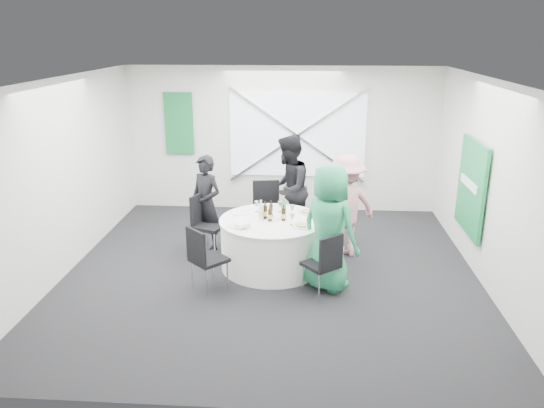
# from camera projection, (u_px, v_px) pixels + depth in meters

# --- Properties ---
(floor) EXTENTS (6.00, 6.00, 0.00)m
(floor) POSITION_uv_depth(u_px,v_px,m) (271.00, 272.00, 7.85)
(floor) COLOR black
(floor) RESTS_ON ground
(ceiling) EXTENTS (6.00, 6.00, 0.00)m
(ceiling) POSITION_uv_depth(u_px,v_px,m) (271.00, 79.00, 6.99)
(ceiling) COLOR white
(ceiling) RESTS_ON wall_back
(wall_back) EXTENTS (6.00, 0.00, 6.00)m
(wall_back) POSITION_uv_depth(u_px,v_px,m) (282.00, 140.00, 10.27)
(wall_back) COLOR silver
(wall_back) RESTS_ON floor
(wall_front) EXTENTS (6.00, 0.00, 6.00)m
(wall_front) POSITION_uv_depth(u_px,v_px,m) (247.00, 274.00, 4.57)
(wall_front) COLOR silver
(wall_front) RESTS_ON floor
(wall_left) EXTENTS (0.00, 6.00, 6.00)m
(wall_left) POSITION_uv_depth(u_px,v_px,m) (63.00, 177.00, 7.62)
(wall_left) COLOR silver
(wall_left) RESTS_ON floor
(wall_right) EXTENTS (0.00, 6.00, 6.00)m
(wall_right) POSITION_uv_depth(u_px,v_px,m) (490.00, 185.00, 7.22)
(wall_right) COLOR silver
(wall_right) RESTS_ON floor
(window_panel) EXTENTS (2.60, 0.03, 1.60)m
(window_panel) POSITION_uv_depth(u_px,v_px,m) (297.00, 135.00, 10.18)
(window_panel) COLOR silver
(window_panel) RESTS_ON wall_back
(window_brace_a) EXTENTS (2.63, 0.05, 1.84)m
(window_brace_a) POSITION_uv_depth(u_px,v_px,m) (297.00, 136.00, 10.14)
(window_brace_a) COLOR silver
(window_brace_a) RESTS_ON window_panel
(window_brace_b) EXTENTS (2.63, 0.05, 1.84)m
(window_brace_b) POSITION_uv_depth(u_px,v_px,m) (297.00, 136.00, 10.14)
(window_brace_b) COLOR silver
(window_brace_b) RESTS_ON window_panel
(green_banner) EXTENTS (0.55, 0.04, 1.20)m
(green_banner) POSITION_uv_depth(u_px,v_px,m) (179.00, 124.00, 10.26)
(green_banner) COLOR #156939
(green_banner) RESTS_ON wall_back
(green_sign) EXTENTS (0.05, 1.20, 1.40)m
(green_sign) POSITION_uv_depth(u_px,v_px,m) (471.00, 187.00, 7.86)
(green_sign) COLOR #188541
(green_sign) RESTS_ON wall_right
(banquet_table) EXTENTS (1.56, 1.56, 0.76)m
(banquet_table) POSITION_uv_depth(u_px,v_px,m) (272.00, 243.00, 7.93)
(banquet_table) COLOR white
(banquet_table) RESTS_ON floor
(chair_back) EXTENTS (0.53, 0.54, 1.03)m
(chair_back) POSITION_uv_depth(u_px,v_px,m) (267.00, 207.00, 8.87)
(chair_back) COLOR black
(chair_back) RESTS_ON floor
(chair_back_left) EXTENTS (0.58, 0.58, 0.97)m
(chair_back_left) POSITION_uv_depth(u_px,v_px,m) (205.00, 219.00, 8.36)
(chair_back_left) COLOR black
(chair_back_left) RESTS_ON floor
(chair_back_right) EXTENTS (0.54, 0.54, 0.85)m
(chair_back_right) POSITION_uv_depth(u_px,v_px,m) (333.00, 221.00, 8.55)
(chair_back_right) COLOR black
(chair_back_right) RESTS_ON floor
(chair_front_right) EXTENTS (0.58, 0.58, 0.90)m
(chair_front_right) POSITION_uv_depth(u_px,v_px,m) (325.00, 261.00, 6.97)
(chair_front_right) COLOR black
(chair_front_right) RESTS_ON floor
(chair_front_left) EXTENTS (0.60, 0.60, 0.94)m
(chair_front_left) POSITION_uv_depth(u_px,v_px,m) (204.00, 255.00, 7.09)
(chair_front_left) COLOR black
(chair_front_left) RESTS_ON floor
(person_man_back_left) EXTENTS (0.68, 0.61, 1.56)m
(person_man_back_left) POSITION_uv_depth(u_px,v_px,m) (206.00, 203.00, 8.48)
(person_man_back_left) COLOR black
(person_man_back_left) RESTS_ON floor
(person_man_back) EXTENTS (0.62, 0.95, 1.80)m
(person_man_back) POSITION_uv_depth(u_px,v_px,m) (288.00, 189.00, 8.81)
(person_man_back) COLOR black
(person_man_back) RESTS_ON floor
(person_woman_pink) EXTENTS (1.16, 0.90, 1.63)m
(person_woman_pink) POSITION_uv_depth(u_px,v_px,m) (345.00, 206.00, 8.22)
(person_woman_pink) COLOR #CB8389
(person_woman_pink) RESTS_ON floor
(person_woman_green) EXTENTS (1.02, 0.97, 1.76)m
(person_woman_green) POSITION_uv_depth(u_px,v_px,m) (329.00, 228.00, 7.13)
(person_woman_green) COLOR #258A59
(person_woman_green) RESTS_ON floor
(plate_back) EXTENTS (0.28, 0.28, 0.01)m
(plate_back) POSITION_uv_depth(u_px,v_px,m) (276.00, 208.00, 8.28)
(plate_back) COLOR white
(plate_back) RESTS_ON banquet_table
(plate_back_left) EXTENTS (0.29, 0.29, 0.01)m
(plate_back_left) POSITION_uv_depth(u_px,v_px,m) (240.00, 212.00, 8.09)
(plate_back_left) COLOR white
(plate_back_left) RESTS_ON banquet_table
(plate_back_right) EXTENTS (0.27, 0.27, 0.04)m
(plate_back_right) POSITION_uv_depth(u_px,v_px,m) (307.00, 212.00, 8.07)
(plate_back_right) COLOR white
(plate_back_right) RESTS_ON banquet_table
(plate_front_right) EXTENTS (0.28, 0.28, 0.04)m
(plate_front_right) POSITION_uv_depth(u_px,v_px,m) (302.00, 226.00, 7.52)
(plate_front_right) COLOR white
(plate_front_right) RESTS_ON banquet_table
(plate_front_left) EXTENTS (0.25, 0.25, 0.01)m
(plate_front_left) POSITION_uv_depth(u_px,v_px,m) (236.00, 226.00, 7.54)
(plate_front_left) COLOR white
(plate_front_left) RESTS_ON banquet_table
(napkin) EXTENTS (0.23, 0.23, 0.05)m
(napkin) POSITION_uv_depth(u_px,v_px,m) (242.00, 225.00, 7.46)
(napkin) COLOR white
(napkin) RESTS_ON plate_front_left
(beer_bottle_a) EXTENTS (0.06, 0.06, 0.26)m
(beer_bottle_a) POSITION_uv_depth(u_px,v_px,m) (265.00, 212.00, 7.81)
(beer_bottle_a) COLOR #341D09
(beer_bottle_a) RESTS_ON banquet_table
(beer_bottle_b) EXTENTS (0.06, 0.06, 0.25)m
(beer_bottle_b) POSITION_uv_depth(u_px,v_px,m) (271.00, 211.00, 7.90)
(beer_bottle_b) COLOR #341D09
(beer_bottle_b) RESTS_ON banquet_table
(beer_bottle_c) EXTENTS (0.06, 0.06, 0.24)m
(beer_bottle_c) POSITION_uv_depth(u_px,v_px,m) (284.00, 215.00, 7.74)
(beer_bottle_c) COLOR #341D09
(beer_bottle_c) RESTS_ON banquet_table
(beer_bottle_d) EXTENTS (0.06, 0.06, 0.24)m
(beer_bottle_d) POSITION_uv_depth(u_px,v_px,m) (270.00, 215.00, 7.71)
(beer_bottle_d) COLOR #341D09
(beer_bottle_d) RESTS_ON banquet_table
(green_water_bottle) EXTENTS (0.08, 0.08, 0.32)m
(green_water_bottle) POSITION_uv_depth(u_px,v_px,m) (284.00, 210.00, 7.81)
(green_water_bottle) COLOR green
(green_water_bottle) RESTS_ON banquet_table
(clear_water_bottle) EXTENTS (0.08, 0.08, 0.30)m
(clear_water_bottle) POSITION_uv_depth(u_px,v_px,m) (261.00, 212.00, 7.77)
(clear_water_bottle) COLOR silver
(clear_water_bottle) RESTS_ON banquet_table
(wine_glass_a) EXTENTS (0.07, 0.07, 0.17)m
(wine_glass_a) POSITION_uv_depth(u_px,v_px,m) (256.00, 204.00, 8.11)
(wine_glass_a) COLOR white
(wine_glass_a) RESTS_ON banquet_table
(wine_glass_b) EXTENTS (0.07, 0.07, 0.17)m
(wine_glass_b) POSITION_uv_depth(u_px,v_px,m) (292.00, 217.00, 7.55)
(wine_glass_b) COLOR white
(wine_glass_b) RESTS_ON banquet_table
(wine_glass_c) EXTENTS (0.07, 0.07, 0.17)m
(wine_glass_c) POSITION_uv_depth(u_px,v_px,m) (280.00, 204.00, 8.08)
(wine_glass_c) COLOR white
(wine_glass_c) RESTS_ON banquet_table
(wine_glass_d) EXTENTS (0.07, 0.07, 0.17)m
(wine_glass_d) POSITION_uv_depth(u_px,v_px,m) (292.00, 208.00, 7.92)
(wine_glass_d) COLOR white
(wine_glass_d) RESTS_ON banquet_table
(fork_a) EXTENTS (0.12, 0.12, 0.01)m
(fork_a) POSITION_uv_depth(u_px,v_px,m) (235.00, 225.00, 7.58)
(fork_a) COLOR silver
(fork_a) RESTS_ON banquet_table
(knife_a) EXTENTS (0.10, 0.13, 0.01)m
(knife_a) POSITION_uv_depth(u_px,v_px,m) (245.00, 230.00, 7.39)
(knife_a) COLOR silver
(knife_a) RESTS_ON banquet_table
(fork_b) EXTENTS (0.09, 0.14, 0.01)m
(fork_b) POSITION_uv_depth(u_px,v_px,m) (249.00, 210.00, 8.23)
(fork_b) COLOR silver
(fork_b) RESTS_ON banquet_table
(knife_b) EXTENTS (0.08, 0.14, 0.01)m
(knife_b) POSITION_uv_depth(u_px,v_px,m) (235.00, 216.00, 7.93)
(knife_b) COLOR silver
(knife_b) RESTS_ON banquet_table
(fork_c) EXTENTS (0.09, 0.14, 0.01)m
(fork_c) POSITION_uv_depth(u_px,v_px,m) (310.00, 217.00, 7.89)
(fork_c) COLOR silver
(fork_c) RESTS_ON banquet_table
(knife_c) EXTENTS (0.08, 0.14, 0.01)m
(knife_c) POSITION_uv_depth(u_px,v_px,m) (300.00, 211.00, 8.17)
(knife_c) COLOR silver
(knife_c) RESTS_ON banquet_table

